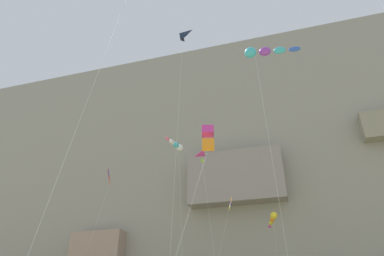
{
  "coord_description": "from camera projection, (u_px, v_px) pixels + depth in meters",
  "views": [
    {
      "loc": [
        7.94,
        -6.2,
        2.26
      ],
      "look_at": [
        0.73,
        19.03,
        17.16
      ],
      "focal_mm": 31.11,
      "sensor_mm": 36.0,
      "label": 1
    }
  ],
  "objects": [
    {
      "name": "kite_windsock_near_cliff",
      "position": [
        264.0,
        52.0,
        28.02
      ],
      "size": [
        4.68,
        3.23,
        22.23
      ],
      "color": "#38B2D1",
      "rests_on": "ground"
    },
    {
      "name": "kite_banner_low_center",
      "position": [
        108.0,
        181.0,
        49.33
      ],
      "size": [
        3.25,
        6.39,
        20.66
      ],
      "color": "black",
      "rests_on": "ground"
    },
    {
      "name": "kite_windsock_low_left",
      "position": [
        176.0,
        145.0,
        44.85
      ],
      "size": [
        3.69,
        6.81,
        23.0
      ],
      "color": "white",
      "rests_on": "ground"
    },
    {
      "name": "kite_windsock_high_right",
      "position": [
        273.0,
        219.0,
        44.47
      ],
      "size": [
        1.83,
        6.7,
        14.2
      ],
      "color": "yellow",
      "rests_on": "ground"
    },
    {
      "name": "kite_delta_upper_right",
      "position": [
        179.0,
        43.0,
        33.25
      ],
      "size": [
        1.75,
        1.98,
        27.12
      ],
      "color": "navy",
      "rests_on": "ground"
    },
    {
      "name": "kite_banner_upper_mid",
      "position": [
        229.0,
        209.0,
        41.32
      ],
      "size": [
        3.35,
        7.73,
        14.88
      ],
      "color": "black",
      "rests_on": "ground"
    },
    {
      "name": "cliff_face",
      "position": [
        244.0,
        178.0,
        72.52
      ],
      "size": [
        180.0,
        26.89,
        57.08
      ],
      "color": "gray",
      "rests_on": "ground"
    },
    {
      "name": "kite_box_mid_center",
      "position": [
        208.0,
        138.0,
        23.83
      ],
      "size": [
        2.39,
        5.96,
        14.27
      ],
      "color": "#CC3399",
      "rests_on": "ground"
    },
    {
      "name": "kite_delta_high_left",
      "position": [
        206.0,
        163.0,
        37.81
      ],
      "size": [
        3.15,
        5.23,
        17.97
      ],
      "color": "#CC3399",
      "rests_on": "ground"
    }
  ]
}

